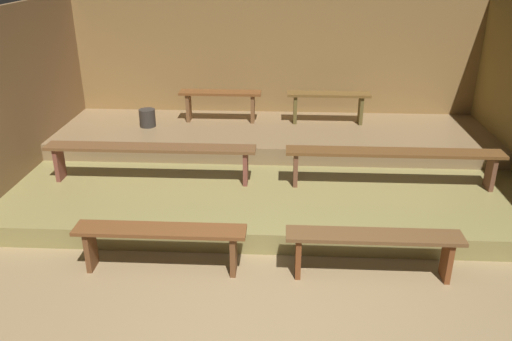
# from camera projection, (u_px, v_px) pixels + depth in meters

# --- Properties ---
(ground) EXTENTS (6.87, 5.72, 0.08)m
(ground) POSITION_uv_depth(u_px,v_px,m) (269.00, 213.00, 6.04)
(ground) COLOR #907852
(wall_back) EXTENTS (6.87, 0.06, 2.23)m
(wall_back) POSITION_uv_depth(u_px,v_px,m) (275.00, 69.00, 7.86)
(wall_back) COLOR olive
(wall_back) RESTS_ON ground
(platform_lower) EXTENTS (6.07, 3.43, 0.23)m
(platform_lower) POSITION_uv_depth(u_px,v_px,m) (271.00, 175.00, 6.67)
(platform_lower) COLOR olive
(platform_lower) RESTS_ON ground
(platform_middle) EXTENTS (6.07, 1.65, 0.23)m
(platform_middle) POSITION_uv_depth(u_px,v_px,m) (273.00, 136.00, 7.39)
(platform_middle) COLOR olive
(platform_middle) RESTS_ON platform_lower
(bench_floor_left) EXTENTS (1.60, 0.26, 0.45)m
(bench_floor_left) POSITION_uv_depth(u_px,v_px,m) (160.00, 238.00, 4.77)
(bench_floor_left) COLOR brown
(bench_floor_left) RESTS_ON ground
(bench_floor_right) EXTENTS (1.60, 0.26, 0.45)m
(bench_floor_right) POSITION_uv_depth(u_px,v_px,m) (373.00, 244.00, 4.67)
(bench_floor_right) COLOR brown
(bench_floor_right) RESTS_ON ground
(bench_lower_left) EXTENTS (2.50, 0.26, 0.45)m
(bench_lower_left) POSITION_uv_depth(u_px,v_px,m) (151.00, 152.00, 6.09)
(bench_lower_left) COLOR brown
(bench_lower_left) RESTS_ON platform_lower
(bench_lower_right) EXTENTS (2.50, 0.26, 0.45)m
(bench_lower_right) POSITION_uv_depth(u_px,v_px,m) (394.00, 157.00, 5.95)
(bench_lower_right) COLOR brown
(bench_lower_right) RESTS_ON platform_lower
(bench_middle_left) EXTENTS (1.19, 0.26, 0.45)m
(bench_middle_left) POSITION_uv_depth(u_px,v_px,m) (220.00, 99.00, 7.53)
(bench_middle_left) COLOR brown
(bench_middle_left) RESTS_ON platform_middle
(bench_middle_right) EXTENTS (1.19, 0.26, 0.45)m
(bench_middle_right) POSITION_uv_depth(u_px,v_px,m) (328.00, 101.00, 7.45)
(bench_middle_right) COLOR brown
(bench_middle_right) RESTS_ON platform_middle
(pail_middle) EXTENTS (0.23, 0.23, 0.25)m
(pail_middle) POSITION_uv_depth(u_px,v_px,m) (147.00, 118.00, 7.38)
(pail_middle) COLOR #332D28
(pail_middle) RESTS_ON platform_middle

